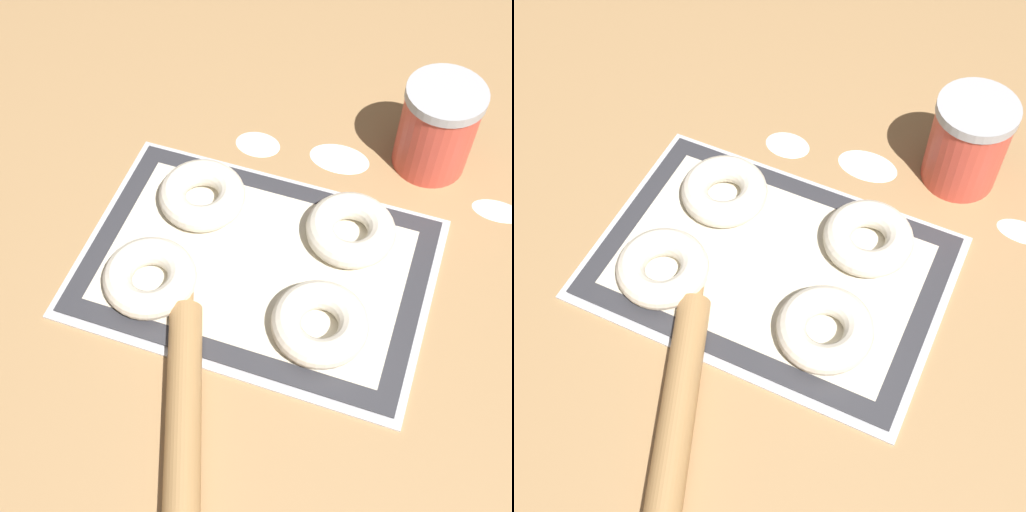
% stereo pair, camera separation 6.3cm
% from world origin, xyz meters
% --- Properties ---
extents(ground_plane, '(2.80, 2.80, 0.00)m').
position_xyz_m(ground_plane, '(0.00, 0.00, 0.00)').
color(ground_plane, '#A87F51').
extents(baking_tray, '(0.52, 0.36, 0.01)m').
position_xyz_m(baking_tray, '(-0.01, 0.01, 0.00)').
color(baking_tray, silver).
rests_on(baking_tray, ground_plane).
extents(baking_mat, '(0.50, 0.34, 0.00)m').
position_xyz_m(baking_mat, '(-0.01, 0.01, 0.01)').
color(baking_mat, '#333338').
rests_on(baking_mat, baking_tray).
extents(bagel_front_left, '(0.14, 0.14, 0.04)m').
position_xyz_m(bagel_front_left, '(-0.15, -0.07, 0.03)').
color(bagel_front_left, silver).
rests_on(bagel_front_left, baking_mat).
extents(bagel_front_right, '(0.14, 0.14, 0.04)m').
position_xyz_m(bagel_front_right, '(0.10, -0.07, 0.03)').
color(bagel_front_right, silver).
rests_on(bagel_front_right, baking_mat).
extents(bagel_back_left, '(0.14, 0.14, 0.04)m').
position_xyz_m(bagel_back_left, '(-0.13, 0.09, 0.03)').
color(bagel_back_left, silver).
rests_on(bagel_back_left, baking_mat).
extents(bagel_back_right, '(0.14, 0.14, 0.04)m').
position_xyz_m(bagel_back_right, '(0.10, 0.10, 0.03)').
color(bagel_back_right, silver).
rests_on(bagel_back_right, baking_mat).
extents(flour_canister, '(0.12, 0.12, 0.15)m').
position_xyz_m(flour_canister, '(0.19, 0.31, 0.08)').
color(flour_canister, '#DB4C3D').
rests_on(flour_canister, ground_plane).
extents(rolling_pin, '(0.17, 0.41, 0.05)m').
position_xyz_m(rolling_pin, '(-0.02, -0.25, 0.02)').
color(rolling_pin, '#AD7F4C').
rests_on(rolling_pin, ground_plane).
extents(flour_patch_near, '(0.08, 0.06, 0.00)m').
position_xyz_m(flour_patch_near, '(-0.09, 0.25, 0.00)').
color(flour_patch_near, white).
rests_on(flour_patch_near, ground_plane).
extents(flour_patch_far, '(0.08, 0.04, 0.00)m').
position_xyz_m(flour_patch_far, '(0.31, 0.24, 0.00)').
color(flour_patch_far, white).
rests_on(flour_patch_far, ground_plane).
extents(flour_patch_side, '(0.10, 0.06, 0.00)m').
position_xyz_m(flour_patch_side, '(0.05, 0.26, 0.00)').
color(flour_patch_side, white).
rests_on(flour_patch_side, ground_plane).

